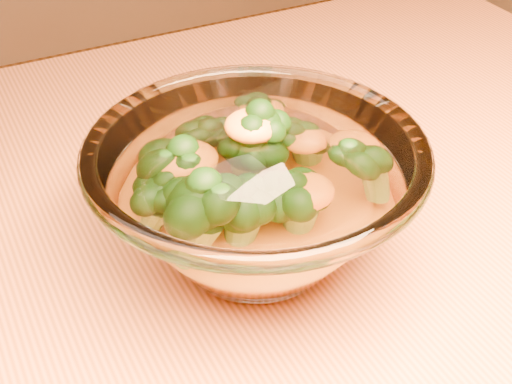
# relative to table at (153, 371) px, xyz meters

# --- Properties ---
(table) EXTENTS (1.20, 0.80, 0.75)m
(table) POSITION_rel_table_xyz_m (0.00, 0.00, 0.00)
(table) COLOR #C06639
(table) RESTS_ON ground
(glass_bowl) EXTENTS (0.24, 0.24, 0.11)m
(glass_bowl) POSITION_rel_table_xyz_m (0.09, -0.01, 0.16)
(glass_bowl) COLOR white
(glass_bowl) RESTS_ON table
(cheese_sauce) EXTENTS (0.14, 0.14, 0.04)m
(cheese_sauce) POSITION_rel_table_xyz_m (0.09, -0.01, 0.13)
(cheese_sauce) COLOR #D75E12
(cheese_sauce) RESTS_ON glass_bowl
(broccoli_heap) EXTENTS (0.17, 0.15, 0.08)m
(broccoli_heap) POSITION_rel_table_xyz_m (0.08, -0.00, 0.17)
(broccoli_heap) COLOR black
(broccoli_heap) RESTS_ON cheese_sauce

